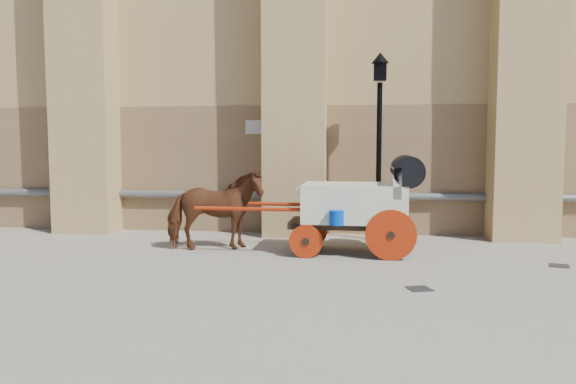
# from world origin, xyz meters

# --- Properties ---
(ground) EXTENTS (90.00, 90.00, 0.00)m
(ground) POSITION_xyz_m (0.00, 0.00, 0.00)
(ground) COLOR gray
(ground) RESTS_ON ground
(horse) EXTENTS (2.04, 1.31, 1.59)m
(horse) POSITION_xyz_m (-2.39, 1.65, 0.79)
(horse) COLOR brown
(horse) RESTS_ON ground
(carriage) EXTENTS (4.34, 1.55, 1.89)m
(carriage) POSITION_xyz_m (0.50, 1.68, 1.02)
(carriage) COLOR black
(carriage) RESTS_ON ground
(street_lamp) EXTENTS (0.38, 0.38, 4.05)m
(street_lamp) POSITION_xyz_m (0.87, 3.15, 2.17)
(street_lamp) COLOR black
(street_lamp) RESTS_ON ground
(drain_grate_near) EXTENTS (0.41, 0.41, 0.01)m
(drain_grate_near) POSITION_xyz_m (1.30, -0.97, 0.01)
(drain_grate_near) COLOR black
(drain_grate_near) RESTS_ON ground
(drain_grate_far) EXTENTS (0.40, 0.40, 0.01)m
(drain_grate_far) POSITION_xyz_m (3.88, 0.89, 0.01)
(drain_grate_far) COLOR black
(drain_grate_far) RESTS_ON ground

